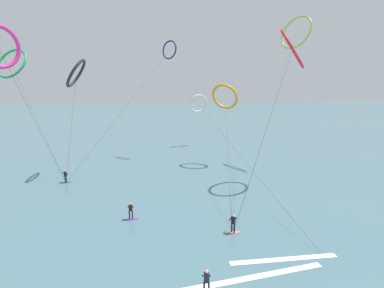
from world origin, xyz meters
The scene contains 13 objects.
sea_water centered at (0.00, 106.87, 0.04)m, with size 400.00×200.00×0.08m, color #476B75.
surfer_coral centered at (2.27, 15.35, 0.82)m, with size 1.40×0.73×1.70m.
surfer_teal centered at (-1.77, 8.84, 0.82)m, with size 1.40×0.61×1.70m.
surfer_cobalt centered at (-14.92, 31.78, 0.82)m, with size 1.40×0.73×1.70m.
surfer_violet centered at (-6.38, 19.61, 0.82)m, with size 1.40×0.59×1.70m.
kite_lime centered at (18.70, 34.82, 20.48)m, with size 18.32×22.26×23.01m.
kite_navy centered at (0.53, 44.21, 18.66)m, with size 16.80×13.93×20.34m.
kite_ivory centered at (7.35, 51.41, 9.02)m, with size 4.12×42.43×10.99m.
kite_crimson centered at (13.22, 26.31, 16.88)m, with size 13.79×14.09×19.26m.
kite_emerald centered at (-23.83, 42.86, 15.94)m, with size 11.95×13.61×18.31m.
kite_amber centered at (8.23, 36.52, 10.92)m, with size 8.35×23.49×13.00m.
kite_charcoal centered at (-13.29, 35.66, 14.23)m, with size 3.10×6.19×16.21m.
wave_crest_far centered at (4.63, 11.04, 0.06)m, with size 8.11×0.50×0.12m, color white.
Camera 1 is at (-5.49, -5.07, 12.41)m, focal length 25.62 mm.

